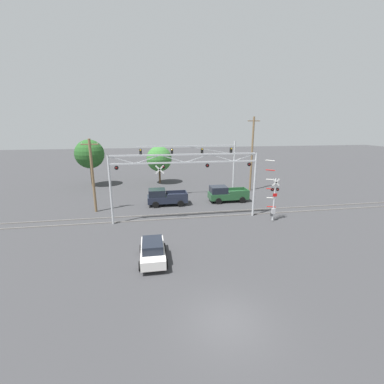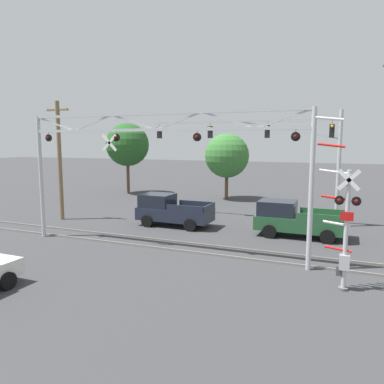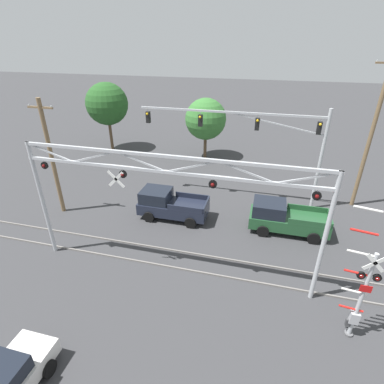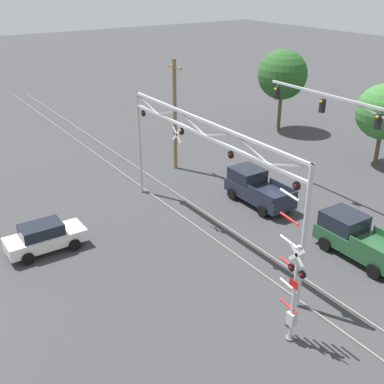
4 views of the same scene
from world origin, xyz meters
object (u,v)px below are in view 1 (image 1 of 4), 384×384
object	(u,v)px
pickup_truck_following	(226,194)
traffic_signal_span	(208,157)
utility_pole_right	(252,154)
sedan_waiting	(153,250)
background_tree_far_left_verge	(90,154)
background_tree_beyond_span	(159,159)
pickup_truck_lead	(165,197)
crossing_gantry	(185,172)
utility_pole_left	(93,175)
crossing_signal_mast	(273,200)

from	to	relation	value
pickup_truck_following	traffic_signal_span	bearing A→B (deg)	113.18
pickup_truck_following	utility_pole_right	xyz separation A→B (m)	(5.23, 4.91, 4.48)
traffic_signal_span	sedan_waiting	bearing A→B (deg)	-115.06
utility_pole_right	background_tree_far_left_verge	size ratio (longest dim) A/B	1.45
background_tree_beyond_span	background_tree_far_left_verge	xyz separation A→B (m)	(-10.76, -0.14, 0.99)
pickup_truck_lead	background_tree_far_left_verge	world-z (taller)	background_tree_far_left_verge
background_tree_beyond_span	traffic_signal_span	bearing A→B (deg)	-53.00
pickup_truck_lead	sedan_waiting	distance (m)	13.30
crossing_gantry	traffic_signal_span	bearing A→B (deg)	64.25
utility_pole_left	crossing_signal_mast	bearing A→B (deg)	-18.13
crossing_gantry	sedan_waiting	world-z (taller)	crossing_gantry
sedan_waiting	background_tree_far_left_verge	bearing A→B (deg)	109.87
pickup_truck_following	background_tree_beyond_span	size ratio (longest dim) A/B	0.81
crossing_signal_mast	pickup_truck_following	distance (m)	7.98
traffic_signal_span	background_tree_far_left_verge	bearing A→B (deg)	154.25
crossing_gantry	crossing_signal_mast	size ratio (longest dim) A/B	2.35
pickup_truck_following	background_tree_beyond_span	xyz separation A→B (m)	(-7.85, 11.96, 3.10)
traffic_signal_span	utility_pole_left	size ratio (longest dim) A/B	1.63
traffic_signal_span	background_tree_far_left_verge	size ratio (longest dim) A/B	1.81
utility_pole_left	utility_pole_right	distance (m)	21.85
pickup_truck_following	utility_pole_right	distance (m)	8.46
crossing_signal_mast	background_tree_far_left_verge	xyz separation A→B (m)	(-21.27, 19.23, 2.82)
traffic_signal_span	pickup_truck_lead	bearing A→B (deg)	-148.54
pickup_truck_lead	pickup_truck_following	world-z (taller)	same
crossing_signal_mast	background_tree_beyond_span	distance (m)	22.11
background_tree_far_left_verge	pickup_truck_following	bearing A→B (deg)	-32.43
crossing_signal_mast	utility_pole_right	distance (m)	12.99
traffic_signal_span	background_tree_far_left_verge	xyz separation A→B (m)	(-17.07, 8.23, -0.17)
crossing_signal_mast	pickup_truck_lead	xyz separation A→B (m)	(-10.43, 7.18, -1.28)
background_tree_beyond_span	utility_pole_right	bearing A→B (deg)	-28.32
crossing_signal_mast	background_tree_beyond_span	xyz separation A→B (m)	(-10.51, 19.37, 1.83)
pickup_truck_lead	background_tree_far_left_verge	distance (m)	16.72
crossing_signal_mast	pickup_truck_lead	bearing A→B (deg)	145.44
traffic_signal_span	crossing_gantry	bearing A→B (deg)	-115.75
pickup_truck_following	sedan_waiting	bearing A→B (deg)	-125.26
traffic_signal_span	pickup_truck_following	world-z (taller)	traffic_signal_span
traffic_signal_span	utility_pole_right	xyz separation A→B (m)	(6.77, 1.32, 0.21)
pickup_truck_following	background_tree_far_left_verge	xyz separation A→B (m)	(-18.60, 11.82, 4.10)
traffic_signal_span	utility_pole_right	bearing A→B (deg)	11.07
pickup_truck_following	sedan_waiting	xyz separation A→B (m)	(-9.48, -13.41, -0.18)
background_tree_far_left_verge	traffic_signal_span	bearing A→B (deg)	-25.75
background_tree_beyond_span	crossing_gantry	bearing A→B (deg)	-83.91
utility_pole_left	utility_pole_right	bearing A→B (deg)	16.87
background_tree_beyond_span	crossing_signal_mast	bearing A→B (deg)	-61.52
utility_pole_left	crossing_gantry	bearing A→B (deg)	-23.41
traffic_signal_span	pickup_truck_following	size ratio (longest dim) A/B	2.67
sedan_waiting	background_tree_far_left_verge	world-z (taller)	background_tree_far_left_verge
background_tree_beyond_span	pickup_truck_lead	bearing A→B (deg)	-89.63
pickup_truck_lead	utility_pole_left	bearing A→B (deg)	-171.39
sedan_waiting	background_tree_far_left_verge	xyz separation A→B (m)	(-9.12, 25.23, 4.28)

